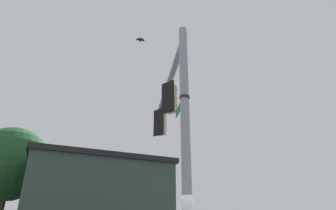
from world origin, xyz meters
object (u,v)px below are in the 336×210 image
(street_name_sign, at_px, (182,103))
(bird_flying, at_px, (140,40))
(traffic_light_mid_inner, at_px, (161,123))
(traffic_light_nearest_pole, at_px, (171,99))

(street_name_sign, distance_m, bird_flying, 4.39)
(bird_flying, bearing_deg, traffic_light_mid_inner, 107.96)
(traffic_light_mid_inner, bearing_deg, traffic_light_nearest_pole, -44.95)
(traffic_light_mid_inner, bearing_deg, bird_flying, -72.04)
(street_name_sign, height_order, bird_flying, bird_flying)
(traffic_light_nearest_pole, distance_m, street_name_sign, 2.18)
(traffic_light_mid_inner, distance_m, street_name_sign, 4.56)
(traffic_light_nearest_pole, bearing_deg, bird_flying, -143.62)
(traffic_light_mid_inner, distance_m, bird_flying, 3.72)
(traffic_light_nearest_pole, xyz_separation_m, traffic_light_mid_inner, (-1.79, 1.79, 0.00))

